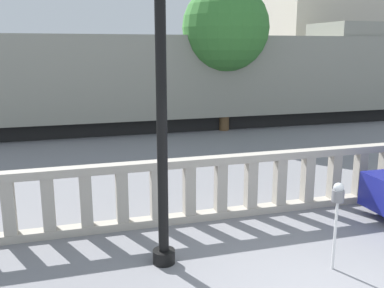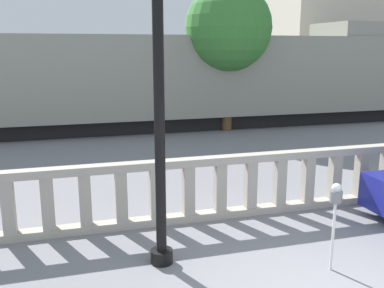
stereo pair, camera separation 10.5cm
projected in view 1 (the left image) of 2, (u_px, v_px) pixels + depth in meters
name	position (u px, v px, depth m)	size (l,w,h in m)	color
balustrade	(236.00, 186.00, 7.99)	(14.99, 0.24, 1.18)	#ADA599
parking_meter	(338.00, 200.00, 5.93)	(0.17, 0.17, 1.30)	silver
train_near	(83.00, 82.00, 15.93)	(26.63, 3.18, 4.16)	black
train_far	(110.00, 61.00, 34.72)	(25.65, 3.18, 4.52)	black
tree_left	(226.00, 29.00, 15.69)	(3.20, 3.20, 5.43)	brown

